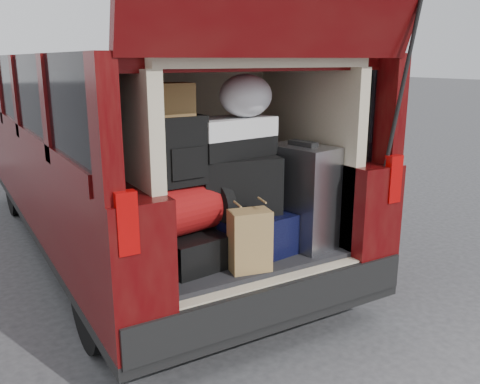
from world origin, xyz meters
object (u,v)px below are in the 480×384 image
at_px(red_duffel, 187,208).
at_px(kraft_bag, 250,241).
at_px(navy_hardshell, 242,230).
at_px(twotone_duffel, 232,137).
at_px(silver_roller, 301,196).
at_px(black_hardshell, 185,247).
at_px(backpack, 181,151).
at_px(black_soft_case, 238,185).

bearing_deg(red_duffel, kraft_bag, -57.35).
bearing_deg(navy_hardshell, red_duffel, 177.37).
bearing_deg(kraft_bag, twotone_duffel, 88.13).
height_order(silver_roller, kraft_bag, silver_roller).
xyz_separation_m(navy_hardshell, silver_roller, (0.38, -0.12, 0.20)).
bearing_deg(red_duffel, black_hardshell, 110.57).
relative_size(silver_roller, backpack, 1.68).
relative_size(black_hardshell, red_duffel, 1.09).
bearing_deg(kraft_bag, silver_roller, 32.26).
xyz_separation_m(black_hardshell, backpack, (-0.02, -0.02, 0.59)).
distance_m(black_hardshell, backpack, 0.59).
height_order(black_hardshell, navy_hardshell, navy_hardshell).
distance_m(silver_roller, kraft_bag, 0.57).
bearing_deg(black_soft_case, silver_roller, -2.66).
height_order(silver_roller, twotone_duffel, twotone_duffel).
distance_m(silver_roller, black_soft_case, 0.44).
relative_size(navy_hardshell, kraft_bag, 1.63).
height_order(navy_hardshell, twotone_duffel, twotone_duffel).
bearing_deg(backpack, red_duffel, 5.96).
bearing_deg(silver_roller, backpack, 163.36).
bearing_deg(silver_roller, twotone_duffel, 148.43).
bearing_deg(kraft_bag, backpack, 149.01).
height_order(kraft_bag, twotone_duffel, twotone_duffel).
relative_size(kraft_bag, red_duffel, 0.79).
bearing_deg(black_hardshell, black_soft_case, -6.91).
bearing_deg(twotone_duffel, silver_roller, -28.04).
distance_m(silver_roller, backpack, 0.89).
bearing_deg(silver_roller, kraft_bag, -170.65).
relative_size(black_soft_case, backpack, 1.26).
bearing_deg(black_soft_case, backpack, -164.78).
distance_m(silver_roller, red_duffel, 0.78).
relative_size(black_hardshell, twotone_duffel, 0.94).
bearing_deg(twotone_duffel, backpack, -175.32).
bearing_deg(navy_hardshell, black_soft_case, -168.05).
distance_m(black_hardshell, kraft_bag, 0.41).
height_order(red_duffel, twotone_duffel, twotone_duffel).
xyz_separation_m(red_duffel, black_soft_case, (0.36, 0.02, 0.09)).
bearing_deg(black_soft_case, kraft_bag, -96.67).
height_order(silver_roller, red_duffel, silver_roller).
distance_m(navy_hardshell, red_duffel, 0.46).
bearing_deg(navy_hardshell, black_hardshell, 174.58).
height_order(black_soft_case, backpack, backpack).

